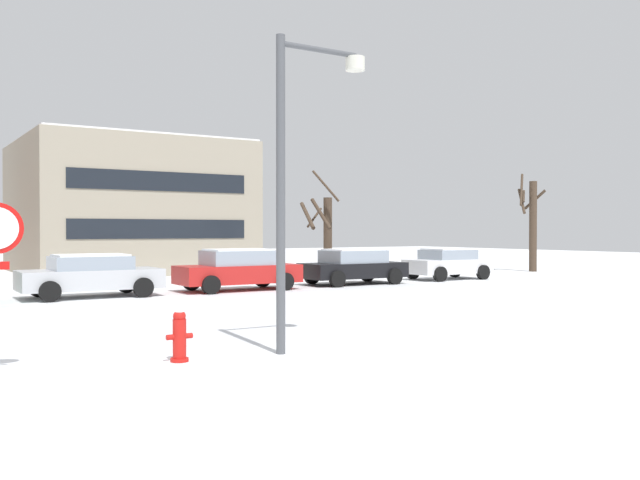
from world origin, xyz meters
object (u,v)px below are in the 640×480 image
at_px(street_lamp, 297,159).
at_px(parked_car_black, 353,266).
at_px(parked_car_white, 448,263).
at_px(parked_car_silver, 91,275).
at_px(fire_hydrant, 179,335).
at_px(parked_car_red, 238,269).

distance_m(street_lamp, parked_car_black, 15.74).
bearing_deg(parked_car_white, parked_car_silver, 179.63).
xyz_separation_m(fire_hydrant, parked_car_red, (6.69, 11.70, 0.32)).
relative_size(street_lamp, parked_car_white, 1.44).
relative_size(parked_car_silver, parked_car_white, 1.14).
relative_size(parked_car_silver, parked_car_red, 1.00).
xyz_separation_m(fire_hydrant, parked_car_black, (11.81, 11.81, 0.29)).
height_order(parked_car_silver, parked_car_red, parked_car_red).
relative_size(parked_car_silver, parked_car_black, 1.04).
distance_m(parked_car_black, parked_car_white, 5.12).
distance_m(street_lamp, parked_car_silver, 12.52).
height_order(fire_hydrant, parked_car_red, parked_car_red).
bearing_deg(street_lamp, parked_car_black, 51.17).
distance_m(parked_car_silver, parked_car_black, 10.24).
bearing_deg(parked_car_silver, parked_car_black, -0.80).
distance_m(fire_hydrant, street_lamp, 3.64).
height_order(fire_hydrant, street_lamp, street_lamp).
bearing_deg(fire_hydrant, parked_car_black, 45.02).
height_order(parked_car_silver, parked_car_black, parked_car_black).
bearing_deg(parked_car_black, street_lamp, -128.83).
xyz_separation_m(parked_car_silver, parked_car_white, (15.35, -0.10, -0.01)).
height_order(fire_hydrant, parked_car_black, parked_car_black).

